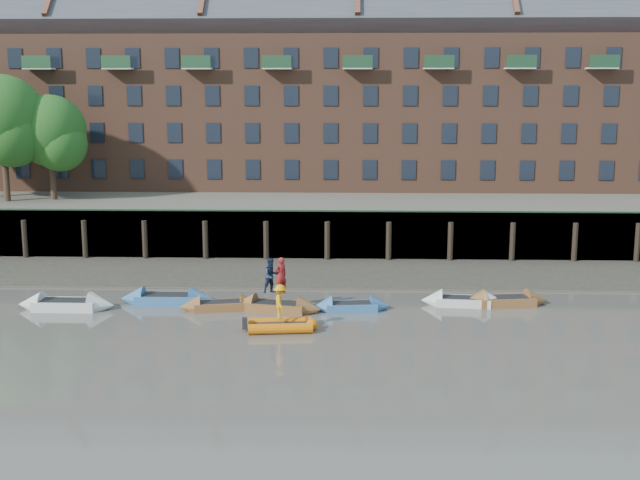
{
  "coord_description": "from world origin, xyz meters",
  "views": [
    {
      "loc": [
        -0.78,
        -29.56,
        10.94
      ],
      "look_at": [
        -2.15,
        12.0,
        3.2
      ],
      "focal_mm": 45.0,
      "sensor_mm": 36.0,
      "label": 1
    }
  ],
  "objects_px": {
    "rowboat_4": "(351,306)",
    "rowboat_5": "(463,301)",
    "person_rib_crew": "(280,302)",
    "person_rower_a": "(281,276)",
    "rowboat_1": "(167,299)",
    "person_rower_b": "(271,276)",
    "rowboat_6": "(505,301)",
    "rowboat_2": "(220,305)",
    "rowboat_0": "(66,305)",
    "rib_tender": "(283,325)",
    "rowboat_3": "(277,307)"
  },
  "relations": [
    {
      "from": "person_rower_b",
      "to": "person_rib_crew",
      "type": "relative_size",
      "value": 1.08
    },
    {
      "from": "rowboat_1",
      "to": "rowboat_4",
      "type": "distance_m",
      "value": 9.69
    },
    {
      "from": "rowboat_0",
      "to": "rib_tender",
      "type": "relative_size",
      "value": 1.5
    },
    {
      "from": "rowboat_1",
      "to": "rowboat_5",
      "type": "height_order",
      "value": "rowboat_1"
    },
    {
      "from": "rowboat_1",
      "to": "rowboat_3",
      "type": "xyz_separation_m",
      "value": [
        5.87,
        -1.31,
        -0.01
      ]
    },
    {
      "from": "person_rower_a",
      "to": "person_rib_crew",
      "type": "relative_size",
      "value": 1.12
    },
    {
      "from": "rowboat_0",
      "to": "rowboat_1",
      "type": "distance_m",
      "value": 5.05
    },
    {
      "from": "rowboat_6",
      "to": "person_rower_a",
      "type": "bearing_deg",
      "value": 178.97
    },
    {
      "from": "rowboat_3",
      "to": "rowboat_5",
      "type": "bearing_deg",
      "value": 19.97
    },
    {
      "from": "rowboat_0",
      "to": "rowboat_6",
      "type": "bearing_deg",
      "value": 4.45
    },
    {
      "from": "rowboat_2",
      "to": "person_rib_crew",
      "type": "xyz_separation_m",
      "value": [
        3.37,
        -3.53,
        1.14
      ]
    },
    {
      "from": "rowboat_4",
      "to": "rowboat_6",
      "type": "bearing_deg",
      "value": 2.61
    },
    {
      "from": "rowboat_2",
      "to": "person_rib_crew",
      "type": "bearing_deg",
      "value": -57.99
    },
    {
      "from": "rowboat_3",
      "to": "rowboat_6",
      "type": "distance_m",
      "value": 11.86
    },
    {
      "from": "rowboat_6",
      "to": "person_rower_a",
      "type": "distance_m",
      "value": 11.74
    },
    {
      "from": "rowboat_5",
      "to": "person_rower_b",
      "type": "distance_m",
      "value": 10.03
    },
    {
      "from": "rowboat_4",
      "to": "person_rib_crew",
      "type": "relative_size",
      "value": 2.46
    },
    {
      "from": "rowboat_4",
      "to": "rowboat_5",
      "type": "distance_m",
      "value": 5.91
    },
    {
      "from": "rowboat_2",
      "to": "rowboat_4",
      "type": "distance_m",
      "value": 6.66
    },
    {
      "from": "rowboat_0",
      "to": "person_rower_a",
      "type": "xyz_separation_m",
      "value": [
        10.96,
        0.1,
        1.58
      ]
    },
    {
      "from": "rowboat_6",
      "to": "rib_tender",
      "type": "height_order",
      "value": "rowboat_6"
    },
    {
      "from": "rowboat_3",
      "to": "person_rower_b",
      "type": "relative_size",
      "value": 2.66
    },
    {
      "from": "rowboat_0",
      "to": "rowboat_5",
      "type": "bearing_deg",
      "value": 4.64
    },
    {
      "from": "rowboat_1",
      "to": "rowboat_0",
      "type": "bearing_deg",
      "value": -165.21
    },
    {
      "from": "rowboat_5",
      "to": "person_rower_b",
      "type": "xyz_separation_m",
      "value": [
        -9.82,
        -1.26,
        1.58
      ]
    },
    {
      "from": "rowboat_6",
      "to": "rowboat_2",
      "type": "bearing_deg",
      "value": 176.81
    },
    {
      "from": "rowboat_6",
      "to": "person_rib_crew",
      "type": "height_order",
      "value": "person_rib_crew"
    },
    {
      "from": "rowboat_3",
      "to": "rowboat_4",
      "type": "distance_m",
      "value": 3.77
    },
    {
      "from": "rowboat_0",
      "to": "person_rower_b",
      "type": "xyz_separation_m",
      "value": [
        10.48,
        0.2,
        1.55
      ]
    },
    {
      "from": "rowboat_5",
      "to": "person_rower_a",
      "type": "distance_m",
      "value": 9.58
    },
    {
      "from": "rowboat_4",
      "to": "rowboat_5",
      "type": "bearing_deg",
      "value": 5.06
    },
    {
      "from": "person_rower_b",
      "to": "rib_tender",
      "type": "bearing_deg",
      "value": -107.78
    },
    {
      "from": "rowboat_4",
      "to": "rowboat_5",
      "type": "relative_size",
      "value": 0.93
    },
    {
      "from": "rowboat_4",
      "to": "rowboat_6",
      "type": "relative_size",
      "value": 0.87
    },
    {
      "from": "rowboat_4",
      "to": "person_rower_a",
      "type": "bearing_deg",
      "value": 177.21
    },
    {
      "from": "rowboat_1",
      "to": "rowboat_4",
      "type": "xyz_separation_m",
      "value": [
        9.63,
        -1.01,
        -0.05
      ]
    },
    {
      "from": "rowboat_4",
      "to": "person_rower_b",
      "type": "xyz_separation_m",
      "value": [
        -4.03,
        -0.11,
        1.59
      ]
    },
    {
      "from": "person_rower_b",
      "to": "rowboat_0",
      "type": "bearing_deg",
      "value": 149.5
    },
    {
      "from": "rowboat_0",
      "to": "person_rower_a",
      "type": "distance_m",
      "value": 11.08
    },
    {
      "from": "rowboat_5",
      "to": "rowboat_6",
      "type": "height_order",
      "value": "rowboat_6"
    },
    {
      "from": "rowboat_2",
      "to": "rowboat_3",
      "type": "bearing_deg",
      "value": -16.64
    },
    {
      "from": "rowboat_4",
      "to": "rowboat_1",
      "type": "bearing_deg",
      "value": 167.84
    },
    {
      "from": "rowboat_1",
      "to": "rowboat_5",
      "type": "relative_size",
      "value": 1.11
    },
    {
      "from": "rowboat_1",
      "to": "rowboat_2",
      "type": "height_order",
      "value": "rowboat_1"
    },
    {
      "from": "rowboat_1",
      "to": "person_rower_b",
      "type": "bearing_deg",
      "value": -11.72
    },
    {
      "from": "rowboat_4",
      "to": "person_rib_crew",
      "type": "xyz_separation_m",
      "value": [
        -3.3,
        -3.57,
        1.15
      ]
    },
    {
      "from": "rowboat_6",
      "to": "rowboat_4",
      "type": "bearing_deg",
      "value": -179.38
    },
    {
      "from": "person_rib_crew",
      "to": "person_rower_a",
      "type": "bearing_deg",
      "value": -6.37
    },
    {
      "from": "rib_tender",
      "to": "person_rower_a",
      "type": "xyz_separation_m",
      "value": [
        -0.36,
        3.35,
        1.59
      ]
    },
    {
      "from": "rowboat_0",
      "to": "rowboat_4",
      "type": "bearing_deg",
      "value": 1.75
    }
  ]
}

